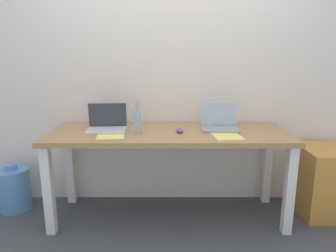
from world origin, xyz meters
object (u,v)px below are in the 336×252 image
Objects in this scene: filing_cabinet at (322,181)px; laptop_left at (106,125)px; beer_bottle at (137,121)px; water_cooler_jug at (13,189)px; laptop_right at (219,124)px; computer_mouse at (179,130)px; desk at (168,144)px.

laptop_left is at bearing -179.49° from filing_cabinet.
laptop_left reaches higher than filing_cabinet.
beer_bottle is 1.35m from water_cooler_jug.
laptop_left is at bearing -4.87° from water_cooler_jug.
beer_bottle is 1.71m from filing_cabinet.
beer_bottle reaches higher than laptop_right.
beer_bottle reaches higher than computer_mouse.
laptop_right is at bearing 2.65° from laptop_left.
laptop_right is (0.43, 0.09, 0.15)m from desk.
computer_mouse is at bearing 6.75° from beer_bottle.
desk is 19.76× the size of computer_mouse.
desk is 0.15m from computer_mouse.
beer_bottle is at bearing -167.62° from laptop_right.
beer_bottle is 0.63× the size of water_cooler_jug.
desk is at bearing -167.88° from laptop_right.
computer_mouse is 1.36m from filing_cabinet.
water_cooler_jug is at bearing 178.78° from filing_cabinet.
computer_mouse is 1.61m from water_cooler_jug.
desk reaches higher than filing_cabinet.
computer_mouse is 0.17× the size of filing_cabinet.
desk is 1.49m from water_cooler_jug.
water_cooler_jug is at bearing 172.07° from computer_mouse.
laptop_right is at bearing 15.21° from computer_mouse.
filing_cabinet reaches higher than water_cooler_jug.
laptop_left reaches higher than water_cooler_jug.
beer_bottle is at bearing -167.18° from desk.
laptop_left is at bearing -177.35° from laptop_right.
laptop_right is 0.73× the size of water_cooler_jug.
filing_cabinet is (1.27, 0.08, -0.48)m from computer_mouse.
laptop_right is at bearing -0.98° from water_cooler_jug.
beer_bottle is at bearing -8.91° from water_cooler_jug.
laptop_left is (-0.52, 0.05, 0.15)m from desk.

